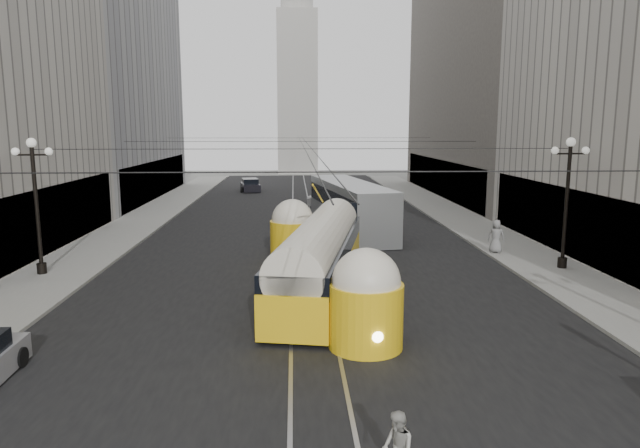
{
  "coord_description": "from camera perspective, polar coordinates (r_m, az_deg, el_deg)",
  "views": [
    {
      "loc": [
        -0.61,
        -8.84,
        7.0
      ],
      "look_at": [
        0.44,
        14.09,
        3.09
      ],
      "focal_mm": 32.0,
      "sensor_mm": 36.0,
      "label": 1
    }
  ],
  "objects": [
    {
      "name": "sedan_white_far",
      "position": [
        52.33,
        0.74,
        2.73
      ],
      "size": [
        3.83,
        5.21,
        1.52
      ],
      "color": "#BCBCBC",
      "rests_on": "ground"
    },
    {
      "name": "sedan_dark_far",
      "position": [
        63.72,
        -6.99,
        3.85
      ],
      "size": [
        2.59,
        4.71,
        1.41
      ],
      "color": "black",
      "rests_on": "ground"
    },
    {
      "name": "building_right_far",
      "position": [
        61.17,
        18.01,
        17.95
      ],
      "size": [
        12.6,
        32.6,
        32.6
      ],
      "color": "#514C47",
      "rests_on": "ground"
    },
    {
      "name": "city_bus",
      "position": [
        38.58,
        3.01,
        1.93
      ],
      "size": [
        4.89,
        13.45,
        3.33
      ],
      "color": "#929697",
      "rests_on": "ground"
    },
    {
      "name": "building_left_far",
      "position": [
        60.5,
        -22.17,
        15.91
      ],
      "size": [
        12.6,
        28.6,
        28.6
      ],
      "color": "#999999",
      "rests_on": "ground"
    },
    {
      "name": "lamppost_right_mid",
      "position": [
        30.09,
        23.47,
        2.65
      ],
      "size": [
        1.86,
        0.44,
        6.37
      ],
      "color": "black",
      "rests_on": "sidewalk_right"
    },
    {
      "name": "pedestrian_crossing_b",
      "position": [
        12.17,
        7.76,
        -21.35
      ],
      "size": [
        0.68,
        0.81,
        1.5
      ],
      "primitive_type": "imported",
      "rotation": [
        0.0,
        0.0,
        -1.4
      ],
      "color": "#A7A59B",
      "rests_on": "ground"
    },
    {
      "name": "streetcar",
      "position": [
        24.19,
        0.01,
        -3.2
      ],
      "size": [
        4.74,
        14.93,
        3.3
      ],
      "color": "yellow",
      "rests_on": "ground"
    },
    {
      "name": "rail_right",
      "position": [
        41.95,
        -0.72,
        0.05
      ],
      "size": [
        0.12,
        85.0,
        0.04
      ],
      "primitive_type": "cube",
      "color": "gray",
      "rests_on": "ground"
    },
    {
      "name": "pedestrian_sidewalk_right",
      "position": [
        32.86,
        17.2,
        -1.18
      ],
      "size": [
        1.05,
        0.87,
        1.84
      ],
      "primitive_type": "imported",
      "rotation": [
        0.0,
        0.0,
        2.71
      ],
      "color": "gray",
      "rests_on": "sidewalk_right"
    },
    {
      "name": "sidewalk_right",
      "position": [
        47.09,
        12.95,
        0.95
      ],
      "size": [
        4.0,
        72.0,
        0.15
      ],
      "primitive_type": "cube",
      "color": "gray",
      "rests_on": "ground"
    },
    {
      "name": "road",
      "position": [
        41.93,
        -1.74,
        0.04
      ],
      "size": [
        20.0,
        85.0,
        0.02
      ],
      "primitive_type": "cube",
      "color": "black",
      "rests_on": "ground"
    },
    {
      "name": "catenary",
      "position": [
        40.35,
        -1.59,
        8.07
      ],
      "size": [
        25.0,
        72.0,
        0.23
      ],
      "color": "black",
      "rests_on": "ground"
    },
    {
      "name": "sidewalk_left",
      "position": [
        46.78,
        -16.67,
        0.73
      ],
      "size": [
        4.0,
        72.0,
        0.15
      ],
      "primitive_type": "cube",
      "color": "gray",
      "rests_on": "ground"
    },
    {
      "name": "lamppost_left_mid",
      "position": [
        29.57,
        -26.53,
        2.32
      ],
      "size": [
        1.86,
        0.44,
        6.37
      ],
      "color": "black",
      "rests_on": "sidewalk_left"
    },
    {
      "name": "rail_left",
      "position": [
        41.93,
        -2.77,
        0.03
      ],
      "size": [
        0.12,
        85.0,
        0.04
      ],
      "primitive_type": "cube",
      "color": "gray",
      "rests_on": "ground"
    },
    {
      "name": "distant_tower",
      "position": [
        89.2,
        -2.29,
        14.77
      ],
      "size": [
        6.0,
        6.0,
        31.36
      ],
      "color": "#B2AFA8",
      "rests_on": "ground"
    }
  ]
}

